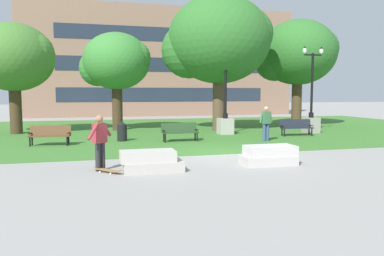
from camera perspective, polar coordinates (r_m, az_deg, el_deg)
name	(u,v)px	position (r m, az deg, el deg)	size (l,w,h in m)	color
ground_plane	(225,154)	(14.60, 5.05, -4.04)	(140.00, 140.00, 0.00)	gray
grass_lawn	(173,130)	(24.17, -2.94, -0.26)	(40.00, 20.00, 0.02)	#3D752D
concrete_block_center	(151,161)	(11.47, -6.33, -5.09)	(1.89, 0.90, 0.64)	#B2ADA3
concrete_block_left	(269,156)	(12.72, 11.63, -4.13)	(1.80, 0.90, 0.64)	#BCB7B2
person_skateboarder	(100,139)	(11.77, -13.87, -1.69)	(0.77, 1.04, 1.71)	#28282D
skateboard	(108,170)	(11.51, -12.69, -6.28)	(0.84, 0.89, 0.14)	olive
park_bench_near_left	(50,134)	(18.02, -20.83, -0.85)	(1.86, 0.79, 0.90)	brown
park_bench_near_right	(180,131)	(18.26, -1.85, -0.42)	(1.83, 0.62, 0.90)	#284723
park_bench_far_left	(296,126)	(21.44, 15.58, 0.25)	(1.84, 0.69, 0.90)	#1E232D
lamp_post_right	(225,116)	(21.58, 5.11, 1.85)	(1.32, 0.80, 5.15)	#ADA89E
lamp_post_center	(311,115)	(23.29, 17.69, 1.84)	(1.32, 0.80, 5.07)	gray
tree_far_left	(12,58)	(23.98, -25.69, 9.53)	(4.80, 4.57, 6.34)	#42301E
tree_near_right	(218,41)	(23.77, 3.94, 13.07)	(6.66, 6.34, 8.33)	brown
tree_near_left	(116,62)	(24.24, -11.56, 9.77)	(4.39, 4.18, 6.12)	#42301E
tree_far_right	(297,54)	(28.01, 15.69, 10.87)	(5.65, 5.38, 7.51)	#4C3823
trash_bin	(122,131)	(18.68, -10.61, -0.49)	(0.49, 0.49, 0.96)	black
person_bystander_near_lawn	(266,122)	(18.64, 11.21, 0.97)	(0.72, 0.33, 1.71)	#384C7A
building_facade_distant	(164,62)	(38.82, -4.29, 10.06)	(28.01, 1.03, 11.13)	#8E6B56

